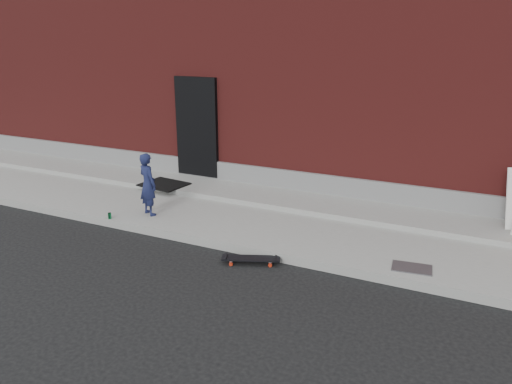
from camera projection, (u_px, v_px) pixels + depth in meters
The scene contains 9 objects.
ground at pixel (239, 254), 8.15m from camera, with size 80.00×80.00×0.00m, color black.
sidewalk at pixel (275, 220), 9.41m from camera, with size 20.00×3.00×0.15m, color gray.
apron at pixel (293, 200), 10.15m from camera, with size 20.00×1.20×0.10m, color gray.
building at pixel (358, 70), 13.39m from camera, with size 20.00×8.10×5.00m.
child at pixel (148, 184), 9.33m from camera, with size 0.43×0.28×1.19m, color #171D42.
skateboard at pixel (251, 259), 7.79m from camera, with size 0.90×0.54×0.10m.
soda_can at pixel (110, 216), 9.26m from camera, with size 0.06×0.06×0.12m, color #17733D.
doormat at pixel (164, 184), 10.98m from camera, with size 0.95×0.77×0.03m, color black.
utility_plate at pixel (412, 268), 7.32m from camera, with size 0.57×0.36×0.02m, color #57575C.
Camera 1 is at (3.49, -6.59, 3.45)m, focal length 35.00 mm.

